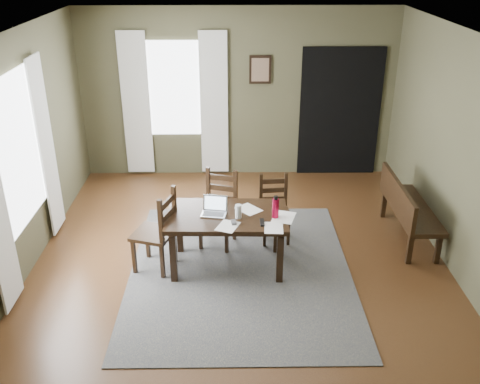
{
  "coord_description": "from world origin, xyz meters",
  "views": [
    {
      "loc": [
        -0.08,
        -5.36,
        3.57
      ],
      "look_at": [
        0.0,
        0.3,
        0.9
      ],
      "focal_mm": 40.0,
      "sensor_mm": 36.0,
      "label": 1
    }
  ],
  "objects_px": {
    "chair_end": "(158,232)",
    "bench": "(406,206)",
    "laptop": "(214,209)",
    "chair_back_right": "(274,209)",
    "dining_table": "(227,221)",
    "chair_back_left": "(219,210)",
    "water_bottle": "(276,208)"
  },
  "relations": [
    {
      "from": "chair_back_right",
      "to": "laptop",
      "type": "bearing_deg",
      "value": -145.04
    },
    {
      "from": "chair_end",
      "to": "chair_back_left",
      "type": "bearing_deg",
      "value": 148.17
    },
    {
      "from": "chair_back_left",
      "to": "chair_back_right",
      "type": "xyz_separation_m",
      "value": [
        0.72,
        0.1,
        -0.05
      ]
    },
    {
      "from": "chair_back_right",
      "to": "laptop",
      "type": "height_order",
      "value": "laptop"
    },
    {
      "from": "laptop",
      "to": "water_bottle",
      "type": "distance_m",
      "value": 0.71
    },
    {
      "from": "chair_end",
      "to": "water_bottle",
      "type": "xyz_separation_m",
      "value": [
        1.36,
        -0.05,
        0.33
      ]
    },
    {
      "from": "chair_back_right",
      "to": "bench",
      "type": "xyz_separation_m",
      "value": [
        1.7,
        -0.01,
        0.05
      ]
    },
    {
      "from": "dining_table",
      "to": "laptop",
      "type": "bearing_deg",
      "value": 170.44
    },
    {
      "from": "bench",
      "to": "chair_end",
      "type": "bearing_deg",
      "value": 102.38
    },
    {
      "from": "laptop",
      "to": "chair_back_right",
      "type": "bearing_deg",
      "value": 49.79
    },
    {
      "from": "bench",
      "to": "chair_back_left",
      "type": "bearing_deg",
      "value": 91.99
    },
    {
      "from": "dining_table",
      "to": "chair_back_left",
      "type": "relative_size",
      "value": 1.45
    },
    {
      "from": "chair_end",
      "to": "chair_back_left",
      "type": "distance_m",
      "value": 0.92
    },
    {
      "from": "chair_back_left",
      "to": "chair_back_right",
      "type": "distance_m",
      "value": 0.72
    },
    {
      "from": "dining_table",
      "to": "chair_back_right",
      "type": "bearing_deg",
      "value": 48.75
    },
    {
      "from": "chair_back_left",
      "to": "laptop",
      "type": "distance_m",
      "value": 0.6
    },
    {
      "from": "chair_end",
      "to": "bench",
      "type": "xyz_separation_m",
      "value": [
        3.11,
        0.68,
        -0.02
      ]
    },
    {
      "from": "chair_end",
      "to": "chair_back_right",
      "type": "height_order",
      "value": "chair_end"
    },
    {
      "from": "laptop",
      "to": "water_bottle",
      "type": "relative_size",
      "value": 1.19
    },
    {
      "from": "water_bottle",
      "to": "bench",
      "type": "bearing_deg",
      "value": 22.73
    },
    {
      "from": "chair_back_right",
      "to": "water_bottle",
      "type": "distance_m",
      "value": 0.85
    },
    {
      "from": "dining_table",
      "to": "laptop",
      "type": "height_order",
      "value": "laptop"
    },
    {
      "from": "bench",
      "to": "water_bottle",
      "type": "bearing_deg",
      "value": 112.73
    },
    {
      "from": "dining_table",
      "to": "bench",
      "type": "distance_m",
      "value": 2.39
    },
    {
      "from": "dining_table",
      "to": "bench",
      "type": "bearing_deg",
      "value": 16.87
    },
    {
      "from": "laptop",
      "to": "bench",
      "type": "bearing_deg",
      "value": 23.84
    },
    {
      "from": "chair_back_right",
      "to": "chair_end",
      "type": "bearing_deg",
      "value": -158.82
    },
    {
      "from": "bench",
      "to": "laptop",
      "type": "distance_m",
      "value": 2.54
    },
    {
      "from": "chair_back_left",
      "to": "laptop",
      "type": "xyz_separation_m",
      "value": [
        -0.03,
        -0.53,
        0.28
      ]
    },
    {
      "from": "chair_end",
      "to": "water_bottle",
      "type": "distance_m",
      "value": 1.4
    },
    {
      "from": "chair_end",
      "to": "laptop",
      "type": "bearing_deg",
      "value": 113.44
    },
    {
      "from": "chair_end",
      "to": "water_bottle",
      "type": "relative_size",
      "value": 3.77
    }
  ]
}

